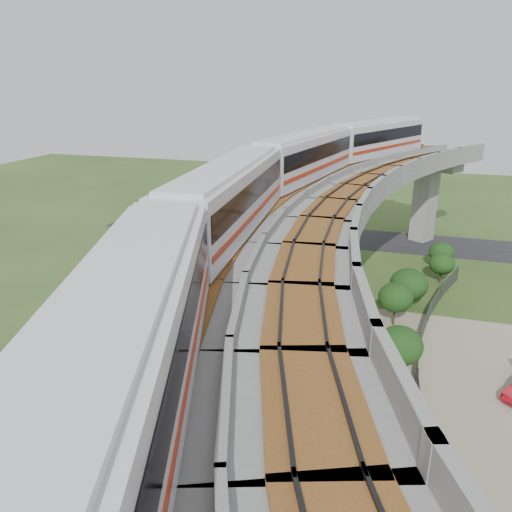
# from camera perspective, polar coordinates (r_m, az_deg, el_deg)

# --- Properties ---
(ground) EXTENTS (160.00, 160.00, 0.00)m
(ground) POSITION_cam_1_polar(r_m,az_deg,el_deg) (33.88, 3.03, -12.66)
(ground) COLOR #30481D
(ground) RESTS_ON ground
(asphalt_road) EXTENTS (60.00, 8.00, 0.03)m
(asphalt_road) POSITION_cam_1_polar(r_m,az_deg,el_deg) (61.00, 9.75, 2.12)
(asphalt_road) COLOR #232326
(asphalt_road) RESTS_ON ground
(viaduct) EXTENTS (19.58, 73.98, 11.40)m
(viaduct) POSITION_cam_1_polar(r_m,az_deg,el_deg) (29.45, 10.62, 1.41)
(viaduct) COLOR #99968E
(viaduct) RESTS_ON ground
(metro_train) EXTENTS (11.92, 61.27, 3.64)m
(metro_train) POSITION_cam_1_polar(r_m,az_deg,el_deg) (31.79, 5.35, 9.08)
(metro_train) COLOR silver
(metro_train) RESTS_ON ground
(fence) EXTENTS (3.87, 38.73, 1.50)m
(fence) POSITION_cam_1_polar(r_m,az_deg,el_deg) (33.01, 20.20, -13.42)
(fence) COLOR #2D382D
(fence) RESTS_ON ground
(tree_0) EXTENTS (2.44, 2.44, 2.81)m
(tree_0) POSITION_cam_1_polar(r_m,az_deg,el_deg) (52.93, 20.44, 0.41)
(tree_0) COLOR #382314
(tree_0) RESTS_ON ground
(tree_1) EXTENTS (2.34, 2.34, 2.85)m
(tree_1) POSITION_cam_1_polar(r_m,az_deg,el_deg) (49.38, 20.47, -0.84)
(tree_1) COLOR #382314
(tree_1) RESTS_ON ground
(tree_2) EXTENTS (3.15, 3.15, 3.23)m
(tree_2) POSITION_cam_1_polar(r_m,az_deg,el_deg) (43.51, 17.06, -3.13)
(tree_2) COLOR #382314
(tree_2) RESTS_ON ground
(tree_3) EXTENTS (2.64, 2.64, 3.50)m
(tree_3) POSITION_cam_1_polar(r_m,az_deg,el_deg) (39.55, 15.68, -4.57)
(tree_3) COLOR #382314
(tree_3) RESTS_ON ground
(tree_4) EXTENTS (2.82, 2.82, 3.80)m
(tree_4) POSITION_cam_1_polar(r_m,az_deg,el_deg) (32.38, 16.12, -9.80)
(tree_4) COLOR #382314
(tree_4) RESTS_ON ground
(tree_5) EXTENTS (2.91, 2.91, 3.74)m
(tree_5) POSITION_cam_1_polar(r_m,az_deg,el_deg) (28.26, 13.23, -14.46)
(tree_5) COLOR #382314
(tree_5) RESTS_ON ground
(tree_6) EXTENTS (2.22, 2.22, 3.33)m
(tree_6) POSITION_cam_1_polar(r_m,az_deg,el_deg) (23.33, 17.20, -23.78)
(tree_6) COLOR #382314
(tree_6) RESTS_ON ground
(car_white) EXTENTS (1.96, 3.41, 1.09)m
(car_white) POSITION_cam_1_polar(r_m,az_deg,el_deg) (26.29, 21.28, -23.75)
(car_white) COLOR silver
(car_white) RESTS_ON dirt_lot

